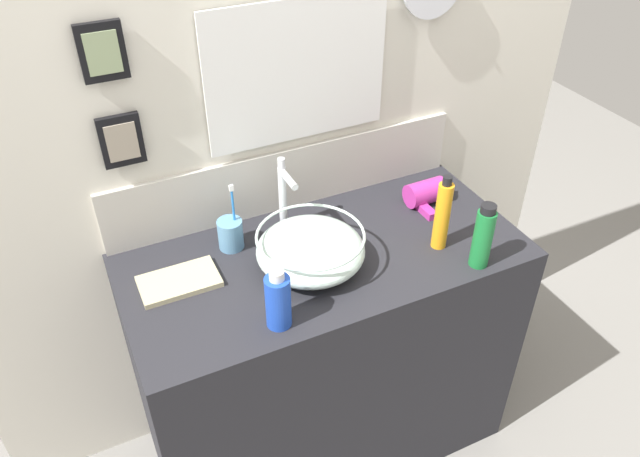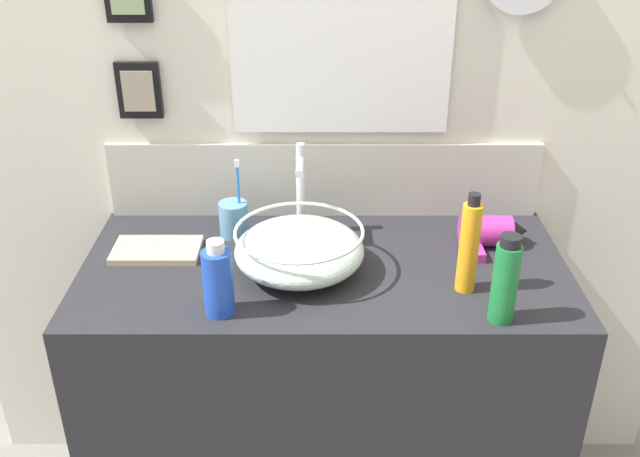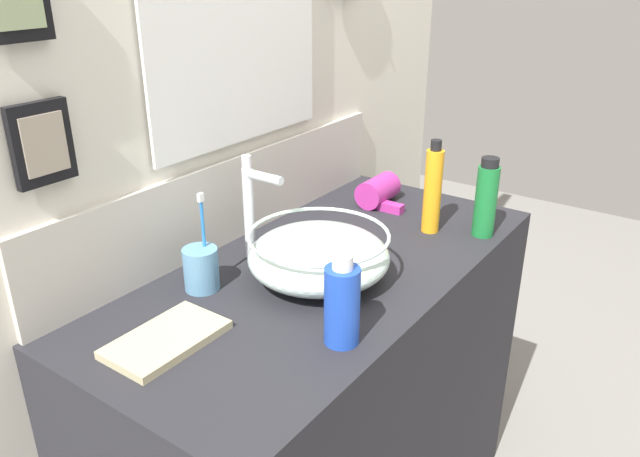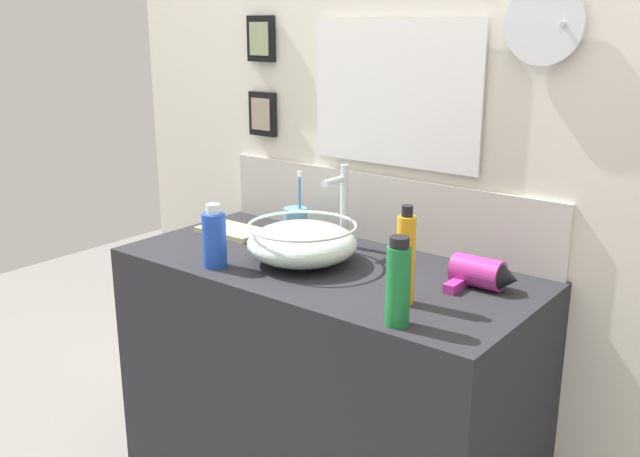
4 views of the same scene
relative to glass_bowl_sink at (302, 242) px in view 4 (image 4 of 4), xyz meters
name	(u,v)px [view 4 (image 4 of 4)]	position (x,y,z in m)	size (l,w,h in m)	color
vanity_counter	(325,404)	(0.06, 0.03, -0.49)	(1.17, 0.56, 0.86)	#232328
back_panel	(389,141)	(0.06, 0.33, 0.25)	(2.07, 0.10, 2.33)	silver
glass_bowl_sink	(302,242)	(0.00, 0.00, 0.00)	(0.30, 0.30, 0.11)	silver
faucet	(342,201)	(0.00, 0.18, 0.08)	(0.02, 0.11, 0.25)	silver
hair_drier	(482,274)	(0.48, 0.12, -0.02)	(0.17, 0.14, 0.08)	#B22D8C
toothbrush_cup	(296,222)	(-0.17, 0.18, -0.01)	(0.07, 0.07, 0.21)	#598CB2
shampoo_bottle	(398,283)	(0.43, -0.20, 0.04)	(0.05, 0.05, 0.20)	#197233
lotion_bottle	(214,239)	(-0.17, -0.17, 0.02)	(0.06, 0.06, 0.18)	blue
soap_dispenser	(406,258)	(0.38, -0.08, 0.05)	(0.04, 0.04, 0.24)	orange
hand_towel	(232,231)	(-0.36, 0.09, -0.05)	(0.21, 0.13, 0.02)	tan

